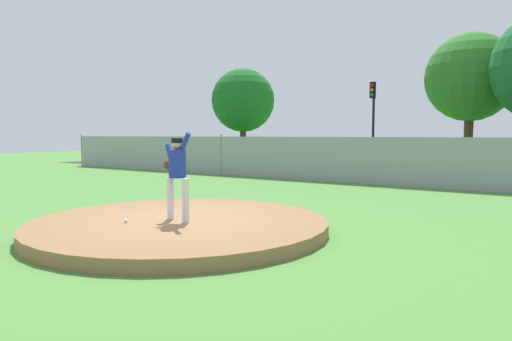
# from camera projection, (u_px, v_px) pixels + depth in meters

# --- Properties ---
(ground_plane) EXTENTS (80.00, 80.00, 0.00)m
(ground_plane) POSITION_uv_depth(u_px,v_px,m) (321.00, 196.00, 13.63)
(ground_plane) COLOR #4C8438
(asphalt_strip) EXTENTS (44.00, 7.00, 0.01)m
(asphalt_strip) POSITION_uv_depth(u_px,v_px,m) (405.00, 175.00, 20.60)
(asphalt_strip) COLOR #2B2B2D
(asphalt_strip) RESTS_ON ground_plane
(pitchers_mound) EXTENTS (5.64, 5.64, 0.23)m
(pitchers_mound) POSITION_uv_depth(u_px,v_px,m) (180.00, 225.00, 8.70)
(pitchers_mound) COLOR olive
(pitchers_mound) RESTS_ON ground_plane
(pitcher_youth) EXTENTS (0.77, 0.32, 1.68)m
(pitcher_youth) POSITION_uv_depth(u_px,v_px,m) (177.00, 170.00, 8.47)
(pitcher_youth) COLOR silver
(pitcher_youth) RESTS_ON pitchers_mound
(baseball) EXTENTS (0.07, 0.07, 0.07)m
(baseball) POSITION_uv_depth(u_px,v_px,m) (126.00, 221.00, 8.35)
(baseball) COLOR white
(baseball) RESTS_ON pitchers_mound
(chainlink_fence) EXTENTS (35.43, 0.07, 1.86)m
(chainlink_fence) POSITION_uv_depth(u_px,v_px,m) (370.00, 161.00, 16.84)
(chainlink_fence) COLOR gray
(chainlink_fence) RESTS_ON ground_plane
(parked_car_burgundy) EXTENTS (2.01, 4.22, 1.73)m
(parked_car_burgundy) POSITION_uv_depth(u_px,v_px,m) (256.00, 153.00, 25.62)
(parked_car_burgundy) COLOR maroon
(parked_car_burgundy) RESTS_ON ground_plane
(parked_car_silver) EXTENTS (1.99, 4.50, 1.66)m
(parked_car_silver) POSITION_uv_depth(u_px,v_px,m) (319.00, 156.00, 22.88)
(parked_car_silver) COLOR #B7BABF
(parked_car_silver) RESTS_ON ground_plane
(parked_car_charcoal) EXTENTS (2.11, 4.39, 1.65)m
(parked_car_charcoal) POSITION_uv_depth(u_px,v_px,m) (404.00, 158.00, 20.47)
(parked_car_charcoal) COLOR #232328
(parked_car_charcoal) RESTS_ON ground_plane
(parked_car_champagne) EXTENTS (1.91, 4.44, 1.66)m
(parked_car_champagne) POSITION_uv_depth(u_px,v_px,m) (208.00, 152.00, 27.30)
(parked_car_champagne) COLOR tan
(parked_car_champagne) RESTS_ON ground_plane
(traffic_light_near) EXTENTS (0.28, 0.46, 4.77)m
(traffic_light_near) POSITION_uv_depth(u_px,v_px,m) (373.00, 109.00, 25.39)
(traffic_light_near) COLOR black
(traffic_light_near) RESTS_ON ground_plane
(tree_broad_left) EXTENTS (5.06, 5.06, 7.13)m
(tree_broad_left) POSITION_uv_depth(u_px,v_px,m) (243.00, 101.00, 36.48)
(tree_broad_left) COLOR #4C331E
(tree_broad_left) RESTS_ON ground_plane
(tree_leaning_west) EXTENTS (5.31, 5.31, 7.96)m
(tree_leaning_west) POSITION_uv_depth(u_px,v_px,m) (470.00, 78.00, 27.47)
(tree_leaning_west) COLOR #4C331E
(tree_leaning_west) RESTS_ON ground_plane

